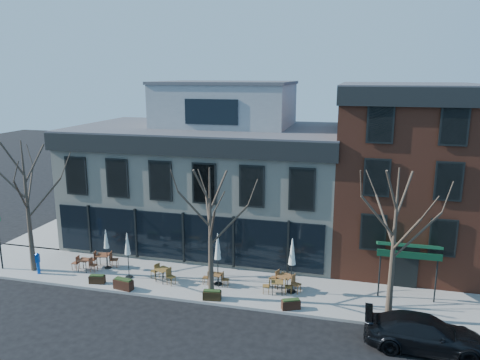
% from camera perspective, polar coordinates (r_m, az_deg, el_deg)
% --- Properties ---
extents(ground, '(120.00, 120.00, 0.00)m').
position_cam_1_polar(ground, '(30.01, -6.74, -10.33)').
color(ground, black).
rests_on(ground, ground).
extents(sidewalk_front, '(33.50, 4.70, 0.15)m').
position_cam_1_polar(sidewalk_front, '(27.15, -1.85, -12.65)').
color(sidewalk_front, gray).
rests_on(sidewalk_front, ground).
extents(sidewalk_side, '(4.50, 12.00, 0.15)m').
position_cam_1_polar(sidewalk_side, '(39.98, -18.84, -4.87)').
color(sidewalk_side, gray).
rests_on(sidewalk_side, ground).
extents(corner_building, '(18.39, 10.39, 11.10)m').
position_cam_1_polar(corner_building, '(33.11, -3.69, 0.54)').
color(corner_building, beige).
rests_on(corner_building, ground).
extents(red_brick_building, '(8.20, 11.78, 11.18)m').
position_cam_1_polar(red_brick_building, '(31.38, 19.29, 0.86)').
color(red_brick_building, brown).
rests_on(red_brick_building, ground).
extents(tree_corner, '(3.93, 3.98, 7.92)m').
position_cam_1_polar(tree_corner, '(30.15, -24.49, -2.77)').
color(tree_corner, '#382B21').
rests_on(tree_corner, sidewalk_front).
extents(tree_mid, '(3.50, 3.55, 7.04)m').
position_cam_1_polar(tree_mid, '(24.26, -3.62, -6.36)').
color(tree_mid, '#382B21').
rests_on(tree_mid, sidewalk_front).
extents(tree_right, '(3.72, 3.77, 7.48)m').
position_cam_1_polar(tree_right, '(23.17, 18.25, -7.35)').
color(tree_right, '#382B21').
rests_on(tree_right, sidewalk_front).
extents(parked_sedan, '(5.19, 2.19, 1.50)m').
position_cam_1_polar(parked_sedan, '(22.81, 21.65, -17.02)').
color(parked_sedan, black).
rests_on(parked_sedan, ground).
extents(call_box, '(0.26, 0.26, 1.32)m').
position_cam_1_polar(call_box, '(30.54, -23.41, -9.20)').
color(call_box, '#0C3EA2').
rests_on(call_box, sidewalk_front).
extents(cafe_set_0, '(1.65, 0.67, 0.87)m').
position_cam_1_polar(cafe_set_0, '(30.06, -18.44, -9.65)').
color(cafe_set_0, brown).
rests_on(cafe_set_0, sidewalk_front).
extents(cafe_set_1, '(1.89, 0.89, 0.97)m').
position_cam_1_polar(cafe_set_1, '(30.27, -16.34, -9.25)').
color(cafe_set_1, brown).
rests_on(cafe_set_1, sidewalk_front).
extents(cafe_set_2, '(1.81, 1.13, 0.94)m').
position_cam_1_polar(cafe_set_2, '(27.53, -9.38, -11.18)').
color(cafe_set_2, brown).
rests_on(cafe_set_2, sidewalk_front).
extents(cafe_set_3, '(1.54, 0.62, 0.81)m').
position_cam_1_polar(cafe_set_3, '(26.81, -2.97, -11.86)').
color(cafe_set_3, brown).
rests_on(cafe_set_3, sidewalk_front).
extents(cafe_set_4, '(1.65, 0.76, 0.85)m').
position_cam_1_polar(cafe_set_4, '(25.92, 4.55, -12.74)').
color(cafe_set_4, brown).
rests_on(cafe_set_4, sidewalk_front).
extents(cafe_set_5, '(1.91, 1.10, 0.99)m').
position_cam_1_polar(cafe_set_5, '(26.36, 5.53, -12.13)').
color(cafe_set_5, brown).
rests_on(cafe_set_5, sidewalk_front).
extents(umbrella_0, '(0.40, 0.40, 2.47)m').
position_cam_1_polar(umbrella_0, '(29.56, -16.00, -7.18)').
color(umbrella_0, black).
rests_on(umbrella_0, sidewalk_front).
extents(umbrella_1, '(0.44, 0.44, 2.73)m').
position_cam_1_polar(umbrella_1, '(27.87, -13.56, -7.86)').
color(umbrella_1, black).
rests_on(umbrella_1, sidewalk_front).
extents(umbrella_2, '(0.42, 0.42, 2.61)m').
position_cam_1_polar(umbrella_2, '(27.49, -2.73, -7.99)').
color(umbrella_2, black).
rests_on(umbrella_2, sidewalk_front).
extents(umbrella_3, '(0.46, 0.46, 2.90)m').
position_cam_1_polar(umbrella_3, '(26.24, -2.74, -8.54)').
color(umbrella_3, black).
rests_on(umbrella_3, sidewalk_front).
extents(umbrella_4, '(0.49, 0.49, 3.07)m').
position_cam_1_polar(umbrella_4, '(25.45, 6.38, -9.02)').
color(umbrella_4, black).
rests_on(umbrella_4, sidewalk_front).
extents(planter_0, '(0.93, 0.51, 0.49)m').
position_cam_1_polar(planter_0, '(28.26, -17.02, -11.47)').
color(planter_0, black).
rests_on(planter_0, sidewalk_front).
extents(planter_1, '(1.16, 0.61, 0.62)m').
position_cam_1_polar(planter_1, '(27.13, -14.03, -12.19)').
color(planter_1, '#311910').
rests_on(planter_1, sidewalk_front).
extents(planter_2, '(1.01, 0.53, 0.54)m').
position_cam_1_polar(planter_2, '(25.31, -3.42, -13.81)').
color(planter_2, '#322310').
rests_on(planter_2, sidewalk_front).
extents(planter_3, '(1.01, 0.72, 0.52)m').
position_cam_1_polar(planter_3, '(24.53, 6.22, -14.81)').
color(planter_3, black).
rests_on(planter_3, sidewalk_front).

